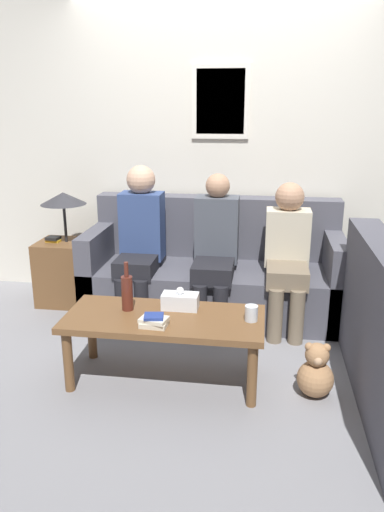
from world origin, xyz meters
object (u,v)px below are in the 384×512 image
at_px(wine_bottle, 127,292).
at_px(person_left, 140,237).
at_px(coffee_table, 164,325).
at_px(person_middle, 215,246).
at_px(couch_main, 214,274).
at_px(drinking_glass, 251,313).
at_px(person_right, 287,251).
at_px(teddy_bear, 316,373).

distance_m(wine_bottle, person_left, 0.94).
relative_size(coffee_table, person_middle, 1.05).
relative_size(couch_main, drinking_glass, 21.74).
height_order(wine_bottle, drinking_glass, wine_bottle).
xyz_separation_m(couch_main, wine_bottle, (-0.43, -1.10, 0.24)).
height_order(couch_main, person_left, person_left).
distance_m(wine_bottle, person_middle, 1.03).
relative_size(person_middle, person_right, 1.05).
relative_size(wine_bottle, person_left, 0.26).
height_order(person_right, teddy_bear, person_right).
relative_size(person_left, person_middle, 1.05).
xyz_separation_m(person_middle, teddy_bear, (0.71, -1.03, -0.47)).
relative_size(couch_main, teddy_bear, 5.97).
xyz_separation_m(drinking_glass, person_middle, (-0.32, 0.97, 0.14)).
relative_size(couch_main, coffee_table, 1.68).
xyz_separation_m(couch_main, coffee_table, (-0.18, -1.16, 0.06)).
distance_m(drinking_glass, teddy_bear, 0.52).
height_order(coffee_table, person_middle, person_middle).
relative_size(coffee_table, person_left, 1.00).
bearing_deg(person_left, couch_main, 16.59).
relative_size(drinking_glass, person_left, 0.08).
height_order(coffee_table, drinking_glass, drinking_glass).
distance_m(couch_main, person_right, 0.68).
xyz_separation_m(person_left, teddy_bear, (1.32, -1.04, -0.52)).
bearing_deg(person_right, coffee_table, -128.74).
bearing_deg(drinking_glass, person_left, 133.44).
distance_m(couch_main, person_left, 0.70).
bearing_deg(drinking_glass, wine_bottle, 176.11).
xyz_separation_m(wine_bottle, person_right, (1.02, 0.89, 0.05)).
bearing_deg(couch_main, teddy_bear, -58.55).
distance_m(couch_main, person_middle, 0.35).
height_order(coffee_table, person_left, person_left).
xyz_separation_m(coffee_table, drinking_glass, (0.53, 0.01, 0.11)).
bearing_deg(teddy_bear, coffee_table, 176.89).
bearing_deg(person_right, drinking_glass, -104.19).
bearing_deg(couch_main, person_left, -163.41).
bearing_deg(person_middle, wine_bottle, -116.89).
bearing_deg(teddy_bear, couch_main, 121.45).
height_order(wine_bottle, teddy_bear, wine_bottle).
bearing_deg(wine_bottle, person_middle, 63.11).
bearing_deg(couch_main, person_right, -19.11).
bearing_deg(person_left, teddy_bear, -38.23).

